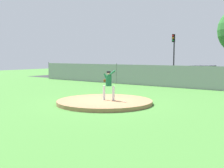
{
  "coord_description": "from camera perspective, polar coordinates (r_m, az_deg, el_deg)",
  "views": [
    {
      "loc": [
        9.61,
        -11.97,
        2.54
      ],
      "look_at": [
        -0.27,
        1.01,
        0.99
      ],
      "focal_mm": 45.59,
      "sensor_mm": 36.0,
      "label": 1
    }
  ],
  "objects": [
    {
      "name": "traffic_light_near",
      "position": [
        33.54,
        12.27,
        6.94
      ],
      "size": [
        0.28,
        0.46,
        5.14
      ],
      "color": "black",
      "rests_on": "ground_plane"
    },
    {
      "name": "pitcher_youth",
      "position": [
        15.41,
        -0.7,
        0.33
      ],
      "size": [
        0.81,
        0.32,
        1.65
      ],
      "color": "silver",
      "rests_on": "pitchers_mound"
    },
    {
      "name": "pitchers_mound",
      "position": [
        15.55,
        -1.49,
        -3.61
      ],
      "size": [
        5.21,
        5.21,
        0.2
      ],
      "primitive_type": "cylinder",
      "color": "#99704C",
      "rests_on": "ground_plane"
    },
    {
      "name": "baseball",
      "position": [
        14.77,
        2.5,
        -3.56
      ],
      "size": [
        0.07,
        0.07,
        0.07
      ],
      "primitive_type": "sphere",
      "color": "white",
      "rests_on": "pitchers_mound"
    },
    {
      "name": "ground_plane",
      "position": [
        20.54,
        9.05,
        -1.75
      ],
      "size": [
        80.0,
        80.0,
        0.0
      ],
      "primitive_type": "plane",
      "color": "#427A33"
    },
    {
      "name": "chainlink_fence",
      "position": [
        24.04,
        13.61,
        1.41
      ],
      "size": [
        32.87,
        0.07,
        1.94
      ],
      "color": "gray",
      "rests_on": "ground_plane"
    },
    {
      "name": "traffic_cone_orange",
      "position": [
        32.67,
        3.14,
        1.42
      ],
      "size": [
        0.4,
        0.4,
        0.55
      ],
      "color": "orange",
      "rests_on": "asphalt_strip"
    },
    {
      "name": "asphalt_strip",
      "position": [
        28.28,
        17.23,
        0.03
      ],
      "size": [
        44.0,
        7.0,
        0.01
      ],
      "primitive_type": "cube",
      "color": "#2B2B2D",
      "rests_on": "ground_plane"
    },
    {
      "name": "parked_car_burgundy",
      "position": [
        28.0,
        17.79,
        1.67
      ],
      "size": [
        1.87,
        4.48,
        1.76
      ],
      "color": "maroon",
      "rests_on": "ground_plane"
    }
  ]
}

